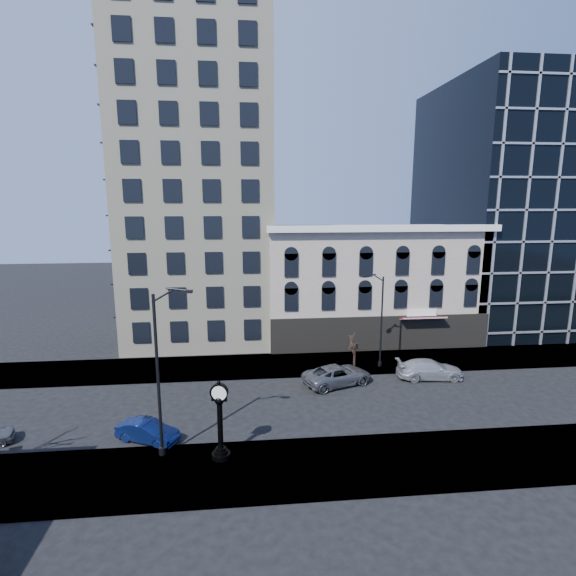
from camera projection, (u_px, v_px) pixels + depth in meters
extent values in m
plane|color=black|center=(266.00, 406.00, 32.99)|extent=(160.00, 160.00, 0.00)
cube|color=gray|center=(262.00, 366.00, 40.79)|extent=(160.00, 6.00, 0.12)
cube|color=gray|center=(274.00, 469.00, 25.17)|extent=(160.00, 6.00, 0.12)
cube|color=beige|center=(198.00, 160.00, 47.27)|extent=(15.00, 15.00, 38.00)
cube|color=#B2A493|center=(369.00, 283.00, 48.63)|extent=(22.00, 10.00, 12.00)
cube|color=white|center=(386.00, 228.00, 42.35)|extent=(22.60, 0.80, 0.60)
cube|color=black|center=(381.00, 334.00, 44.51)|extent=(22.00, 0.30, 3.60)
cube|color=maroon|center=(423.00, 319.00, 44.06)|extent=(4.50, 1.18, 0.55)
cube|color=black|center=(522.00, 207.00, 53.93)|extent=(20.00, 20.00, 28.00)
cylinder|color=black|center=(221.00, 455.00, 26.11)|extent=(1.08, 1.08, 0.29)
cylinder|color=black|center=(221.00, 451.00, 26.06)|extent=(0.79, 0.79, 0.20)
cylinder|color=black|center=(221.00, 449.00, 26.03)|extent=(0.59, 0.59, 0.16)
cylinder|color=black|center=(220.00, 425.00, 25.74)|extent=(0.31, 0.31, 2.85)
sphere|color=black|center=(219.00, 400.00, 25.44)|extent=(0.55, 0.55, 0.55)
cube|color=black|center=(219.00, 399.00, 25.43)|extent=(0.91, 0.41, 0.25)
cylinder|color=black|center=(219.00, 392.00, 25.35)|extent=(1.07, 0.54, 1.02)
cylinder|color=white|center=(219.00, 393.00, 25.19)|extent=(0.85, 0.21, 0.86)
cylinder|color=white|center=(219.00, 391.00, 25.51)|extent=(0.85, 0.21, 0.86)
sphere|color=black|center=(219.00, 382.00, 25.23)|extent=(0.20, 0.20, 0.20)
cylinder|color=black|center=(158.00, 377.00, 25.54)|extent=(0.18, 0.18, 9.67)
cylinder|color=black|center=(162.00, 451.00, 26.43)|extent=(0.40, 0.40, 0.45)
cube|color=black|center=(191.00, 292.00, 24.45)|extent=(0.65, 0.34, 0.16)
cylinder|color=black|center=(381.00, 322.00, 39.74)|extent=(0.15, 0.15, 8.19)
cylinder|color=black|center=(380.00, 364.00, 40.50)|extent=(0.34, 0.34, 0.38)
cube|color=black|center=(367.00, 277.00, 38.11)|extent=(0.56, 0.39, 0.13)
cylinder|color=black|center=(354.00, 355.00, 40.30)|extent=(0.21, 0.21, 2.09)
imported|color=#0C194C|center=(148.00, 431.00, 28.03)|extent=(4.22, 2.95, 1.32)
imported|color=#595B60|center=(337.00, 375.00, 36.67)|extent=(6.29, 4.42, 1.59)
imported|color=#A5A8AD|center=(430.00, 369.00, 37.90)|extent=(5.67, 2.65, 1.60)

